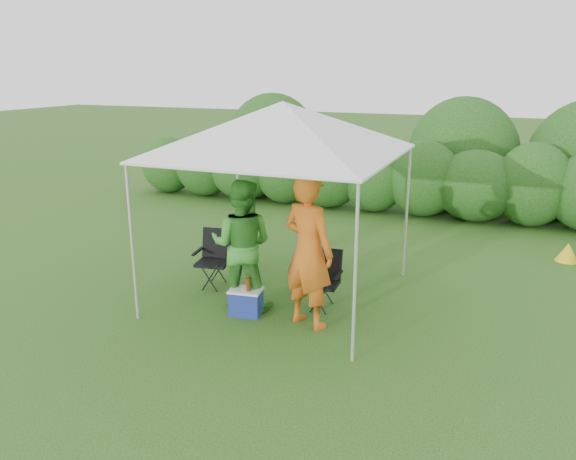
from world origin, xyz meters
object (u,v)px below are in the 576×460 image
at_px(chair_left, 215,254).
at_px(cooler, 246,302).
at_px(canopy, 283,128).
at_px(man, 308,251).
at_px(chair_right, 323,275).
at_px(woman, 242,245).

relative_size(chair_left, cooler, 1.83).
xyz_separation_m(canopy, chair_left, (-1.14, -0.00, -1.97)).
distance_m(man, cooler, 1.22).
height_order(chair_right, man, man).
distance_m(chair_left, cooler, 1.28).
xyz_separation_m(canopy, woman, (-0.36, -0.59, -1.55)).
xyz_separation_m(woman, cooler, (0.16, -0.23, -0.73)).
distance_m(canopy, cooler, 2.43).
bearing_deg(woman, canopy, -131.52).
bearing_deg(canopy, chair_left, -179.86).
bearing_deg(woman, man, 159.15).
bearing_deg(cooler, chair_right, 28.95).
height_order(woman, cooler, woman).
bearing_deg(cooler, canopy, 67.73).
xyz_separation_m(chair_left, woman, (0.77, -0.59, 0.42)).
distance_m(chair_left, man, 2.06).
bearing_deg(canopy, man, -49.15).
relative_size(man, woman, 1.11).
height_order(chair_left, woman, woman).
distance_m(chair_right, chair_left, 1.82).
relative_size(chair_right, man, 0.40).
height_order(canopy, man, canopy).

